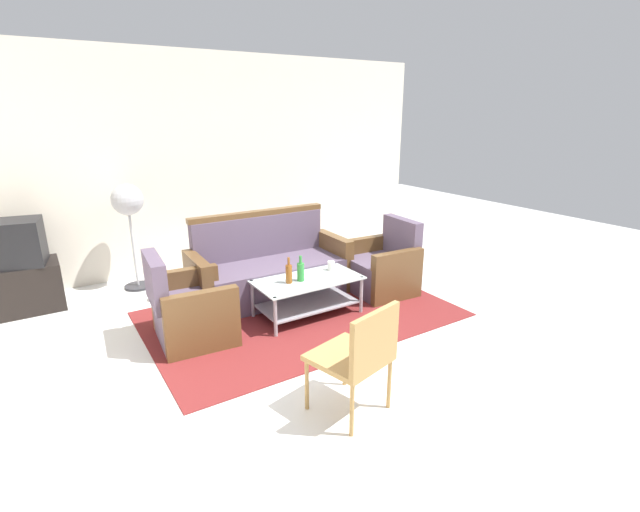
% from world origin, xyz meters
% --- Properties ---
extents(ground_plane, '(14.00, 14.00, 0.00)m').
position_xyz_m(ground_plane, '(0.00, 0.00, 0.00)').
color(ground_plane, white).
extents(wall_back, '(6.52, 0.12, 2.80)m').
position_xyz_m(wall_back, '(0.00, 3.06, 1.40)').
color(wall_back, silver).
rests_on(wall_back, ground).
extents(rug, '(3.12, 2.04, 0.01)m').
position_xyz_m(rug, '(0.03, 0.85, 0.01)').
color(rug, maroon).
rests_on(rug, ground).
extents(couch, '(1.82, 0.78, 0.96)m').
position_xyz_m(couch, '(-0.03, 1.48, 0.32)').
color(couch, '#5B4C60').
rests_on(couch, rug).
extents(armchair_left, '(0.75, 0.81, 0.85)m').
position_xyz_m(armchair_left, '(-1.12, 0.94, 0.29)').
color(armchair_left, '#5B4C60').
rests_on(armchair_left, rug).
extents(armchair_right, '(0.74, 0.80, 0.85)m').
position_xyz_m(armchair_right, '(1.17, 0.91, 0.29)').
color(armchair_right, '#5B4C60').
rests_on(armchair_right, rug).
extents(coffee_table, '(1.10, 0.60, 0.40)m').
position_xyz_m(coffee_table, '(0.08, 0.81, 0.27)').
color(coffee_table, silver).
rests_on(coffee_table, rug).
extents(bottle_green, '(0.07, 0.07, 0.27)m').
position_xyz_m(bottle_green, '(-0.01, 0.79, 0.51)').
color(bottle_green, '#2D8C38').
rests_on(bottle_green, coffee_table).
extents(bottle_brown, '(0.07, 0.07, 0.27)m').
position_xyz_m(bottle_brown, '(-0.14, 0.80, 0.51)').
color(bottle_brown, brown).
rests_on(bottle_brown, coffee_table).
extents(cup, '(0.08, 0.08, 0.10)m').
position_xyz_m(cup, '(0.44, 0.90, 0.46)').
color(cup, silver).
rests_on(cup, coffee_table).
extents(tv_stand, '(0.80, 0.50, 0.52)m').
position_xyz_m(tv_stand, '(-2.46, 2.55, 0.26)').
color(tv_stand, black).
rests_on(tv_stand, ground).
extents(television, '(0.66, 0.53, 0.48)m').
position_xyz_m(television, '(-2.46, 2.55, 0.76)').
color(television, black).
rests_on(television, tv_stand).
extents(pedestal_fan, '(0.36, 0.36, 1.27)m').
position_xyz_m(pedestal_fan, '(-1.27, 2.60, 1.01)').
color(pedestal_fan, '#2D2D33').
rests_on(pedestal_fan, ground).
extents(wicker_chair, '(0.58, 0.58, 0.84)m').
position_xyz_m(wicker_chair, '(-0.47, -0.80, 0.49)').
color(wicker_chair, '#AD844C').
rests_on(wicker_chair, ground).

